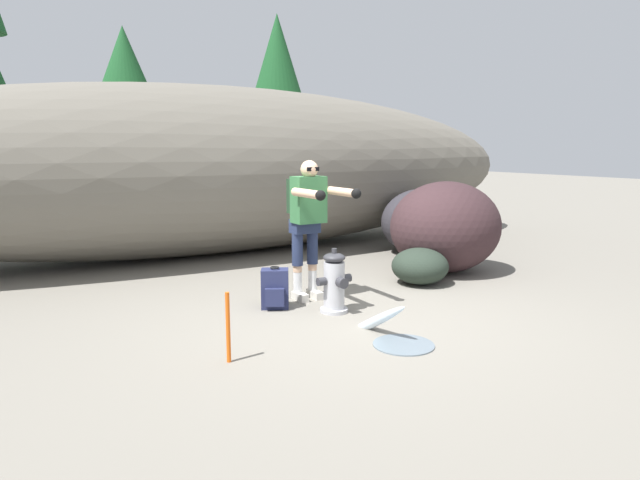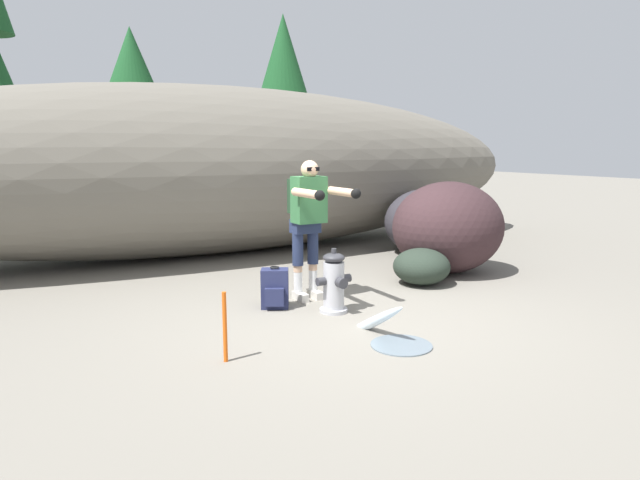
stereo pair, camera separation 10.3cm
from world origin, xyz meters
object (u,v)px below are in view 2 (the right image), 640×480
boulder_large (448,227)px  boulder_small (421,266)px  survey_stake (225,327)px  utility_worker (309,213)px  boulder_mid (424,221)px  fire_hydrant (334,283)px  spare_backpack (275,289)px

boulder_large → boulder_small: boulder_large is taller
survey_stake → utility_worker: bearing=41.6°
boulder_large → boulder_small: (-0.77, -0.38, -0.41)m
boulder_mid → boulder_small: bearing=-130.5°
fire_hydrant → boulder_mid: size_ratio=0.49×
boulder_large → boulder_small: bearing=-153.9°
spare_backpack → boulder_mid: size_ratio=0.33×
boulder_small → fire_hydrant: bearing=-162.8°
boulder_large → boulder_small: 0.96m
utility_worker → boulder_large: size_ratio=1.01×
boulder_small → survey_stake: size_ratio=1.25×
boulder_large → boulder_mid: size_ratio=1.12×
utility_worker → boulder_small: bearing=87.4°
boulder_small → survey_stake: (-3.14, -1.27, 0.06)m
boulder_small → survey_stake: 3.38m
utility_worker → spare_backpack: 0.96m
utility_worker → boulder_large: utility_worker is taller
boulder_small → boulder_large: bearing=26.1°
boulder_mid → fire_hydrant: bearing=-144.4°
fire_hydrant → boulder_small: bearing=17.2°
fire_hydrant → survey_stake: fire_hydrant is taller
utility_worker → survey_stake: size_ratio=2.71×
utility_worker → boulder_small: (1.63, -0.07, -0.79)m
boulder_mid → spare_backpack: bearing=-154.0°
utility_worker → survey_stake: 2.14m
fire_hydrant → utility_worker: utility_worker is taller
boulder_mid → boulder_small: size_ratio=1.92×
boulder_large → survey_stake: 4.26m
fire_hydrant → utility_worker: bearing=90.2°
spare_backpack → boulder_mid: (3.56, 1.73, 0.32)m
boulder_small → survey_stake: survey_stake is taller
spare_backpack → boulder_small: size_ratio=0.63×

